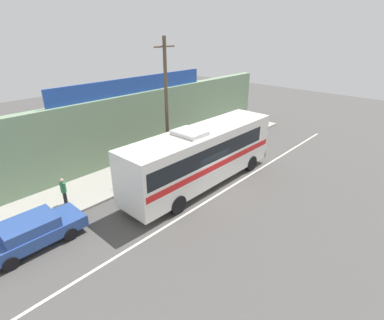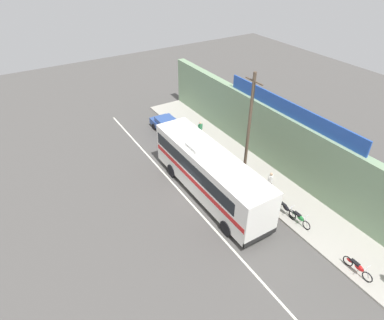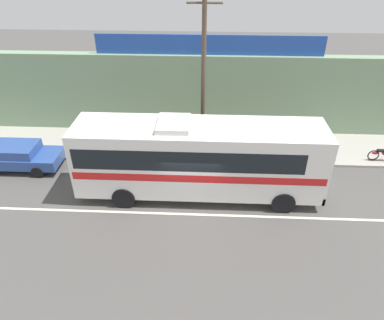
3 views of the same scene
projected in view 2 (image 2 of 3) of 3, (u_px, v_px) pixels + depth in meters
The scene contains 13 objects.
ground_plane at pixel (197, 196), 23.76m from camera, with size 70.00×70.00×0.00m, color #4F4C49.
sidewalk_slab at pixel (252, 173), 25.95m from camera, with size 30.00×3.60×0.14m, color #A8A399.
storefront_facade at pixel (277, 140), 25.56m from camera, with size 30.00×0.70×4.80m, color gray.
storefront_billboard at pixel (289, 109), 23.44m from camera, with size 12.83×0.12×1.10m, color #234CAD.
road_center_stripe at pixel (187, 199), 23.41m from camera, with size 30.00×0.14×0.01m, color silver.
intercity_bus at pixel (209, 171), 22.77m from camera, with size 11.15×2.68×3.78m.
parked_car at pixel (168, 126), 30.93m from camera, with size 4.40×1.89×1.37m.
utility_pole at pixel (249, 130), 22.62m from camera, with size 1.60×0.22×8.48m.
motorcycle_black at pixel (299, 218), 21.09m from camera, with size 1.82×0.56×0.94m.
motorcycle_red at pixel (357, 267), 17.95m from camera, with size 1.84×0.56×0.94m.
motorcycle_purple at pixel (285, 208), 21.86m from camera, with size 1.95×0.56×0.94m.
pedestrian_far_right at pixel (270, 180), 23.49m from camera, with size 0.30×0.48×1.62m.
pedestrian_by_curb at pixel (200, 129), 29.87m from camera, with size 0.30×0.48×1.58m.
Camera 2 is at (15.25, -9.76, 15.60)m, focal length 30.57 mm.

